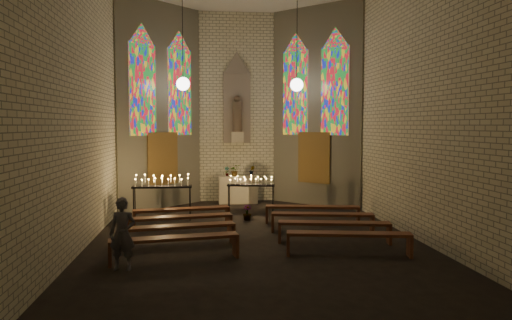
# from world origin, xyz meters

# --- Properties ---
(floor) EXTENTS (12.00, 12.00, 0.00)m
(floor) POSITION_xyz_m (0.00, 0.00, 0.00)
(floor) COLOR black
(floor) RESTS_ON ground
(room) EXTENTS (8.22, 12.43, 7.00)m
(room) POSITION_xyz_m (-0.00, 3.37, 3.72)
(room) COLOR beige
(room) RESTS_ON ground
(altar) EXTENTS (1.40, 0.60, 1.00)m
(altar) POSITION_xyz_m (0.00, 5.45, 0.50)
(altar) COLOR beige
(altar) RESTS_ON ground
(flower_vase_left) EXTENTS (0.21, 0.17, 0.35)m
(flower_vase_left) POSITION_xyz_m (-0.41, 5.39, 1.18)
(flower_vase_left) COLOR #4C723F
(flower_vase_left) RESTS_ON altar
(flower_vase_center) EXTENTS (0.44, 0.41, 0.41)m
(flower_vase_center) POSITION_xyz_m (-0.12, 5.43, 1.20)
(flower_vase_center) COLOR #4C723F
(flower_vase_center) RESTS_ON altar
(flower_vase_right) EXTENTS (0.21, 0.17, 0.37)m
(flower_vase_right) POSITION_xyz_m (0.50, 5.42, 1.18)
(flower_vase_right) COLOR #4C723F
(flower_vase_right) RESTS_ON altar
(aisle_flower_pot) EXTENTS (0.28, 0.28, 0.45)m
(aisle_flower_pot) POSITION_xyz_m (0.04, 2.12, 0.23)
(aisle_flower_pot) COLOR #4C723F
(aisle_flower_pot) RESTS_ON ground
(votive_stand_left) EXTENTS (1.76, 0.42, 1.29)m
(votive_stand_left) POSITION_xyz_m (-2.48, 2.38, 1.11)
(votive_stand_left) COLOR black
(votive_stand_left) RESTS_ON ground
(votive_stand_right) EXTENTS (1.58, 0.62, 1.13)m
(votive_stand_right) POSITION_xyz_m (0.28, 3.50, 0.97)
(votive_stand_right) COLOR black
(votive_stand_right) RESTS_ON ground
(pew_left_0) EXTENTS (2.71, 0.83, 0.52)m
(pew_left_0) POSITION_xyz_m (-1.87, 1.41, 0.42)
(pew_left_0) COLOR #552918
(pew_left_0) RESTS_ON ground
(pew_right_0) EXTENTS (2.71, 0.83, 0.52)m
(pew_right_0) POSITION_xyz_m (1.87, 1.41, 0.42)
(pew_right_0) COLOR #552918
(pew_right_0) RESTS_ON ground
(pew_left_1) EXTENTS (2.71, 0.83, 0.52)m
(pew_left_1) POSITION_xyz_m (-1.87, 0.21, 0.42)
(pew_left_1) COLOR #552918
(pew_left_1) RESTS_ON ground
(pew_right_1) EXTENTS (2.71, 0.83, 0.52)m
(pew_right_1) POSITION_xyz_m (1.87, 0.21, 0.42)
(pew_right_1) COLOR #552918
(pew_right_1) RESTS_ON ground
(pew_left_2) EXTENTS (2.71, 0.83, 0.52)m
(pew_left_2) POSITION_xyz_m (-1.87, -0.99, 0.42)
(pew_left_2) COLOR #552918
(pew_left_2) RESTS_ON ground
(pew_right_2) EXTENTS (2.71, 0.83, 0.52)m
(pew_right_2) POSITION_xyz_m (1.87, -0.99, 0.42)
(pew_right_2) COLOR #552918
(pew_right_2) RESTS_ON ground
(pew_left_3) EXTENTS (2.71, 0.83, 0.52)m
(pew_left_3) POSITION_xyz_m (-1.87, -2.19, 0.42)
(pew_left_3) COLOR #552918
(pew_left_3) RESTS_ON ground
(pew_right_3) EXTENTS (2.71, 0.83, 0.52)m
(pew_right_3) POSITION_xyz_m (1.87, -2.19, 0.42)
(pew_right_3) COLOR #552918
(pew_right_3) RESTS_ON ground
(visitor) EXTENTS (0.57, 0.42, 1.43)m
(visitor) POSITION_xyz_m (-2.85, -2.73, 0.72)
(visitor) COLOR #4A4953
(visitor) RESTS_ON ground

